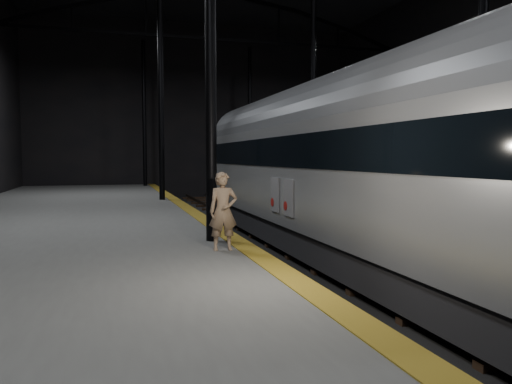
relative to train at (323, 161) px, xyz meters
name	(u,v)px	position (x,y,z in m)	size (l,w,h in m)	color
ground	(299,246)	(0.00, 1.88, -2.89)	(44.00, 44.00, 0.00)	black
platform_left	(63,241)	(-7.50, 1.88, -2.39)	(9.00, 43.80, 1.00)	#52524F
platform_right	(484,223)	(7.50, 1.88, -2.39)	(9.00, 43.80, 1.00)	#52524F
tactile_strip	(204,220)	(-3.25, 1.88, -1.89)	(0.50, 43.80, 0.01)	olive
track	(299,244)	(0.00, 1.88, -2.82)	(2.40, 43.00, 0.24)	#3F3328
train	(323,161)	(0.00, 0.00, 0.00)	(2.90, 19.38, 5.18)	#A9ACB1
woman	(223,211)	(-3.80, -3.41, -1.05)	(0.61, 0.40, 1.68)	#9C7C5F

